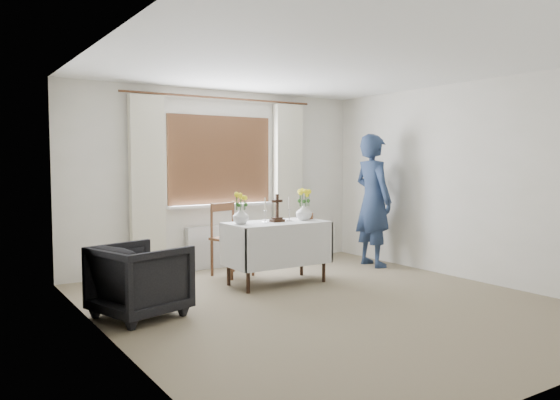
{
  "coord_description": "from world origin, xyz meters",
  "views": [
    {
      "loc": [
        -3.5,
        -4.47,
        1.49
      ],
      "look_at": [
        -0.02,
        0.9,
        1.05
      ],
      "focal_mm": 35.0,
      "sensor_mm": 36.0,
      "label": 1
    }
  ],
  "objects_px": {
    "wooden_cross": "(277,208)",
    "armchair": "(140,280)",
    "altar_table": "(277,253)",
    "person": "(373,200)",
    "flower_vase_right": "(304,212)",
    "wooden_chair": "(232,240)",
    "flower_vase_left": "(241,216)"
  },
  "relations": [
    {
      "from": "wooden_chair",
      "to": "armchair",
      "type": "distance_m",
      "value": 2.03
    },
    {
      "from": "altar_table",
      "to": "armchair",
      "type": "xyz_separation_m",
      "value": [
        -1.88,
        -0.49,
        -0.03
      ]
    },
    {
      "from": "wooden_cross",
      "to": "flower_vase_left",
      "type": "bearing_deg",
      "value": 171.01
    },
    {
      "from": "wooden_chair",
      "to": "armchair",
      "type": "height_order",
      "value": "wooden_chair"
    },
    {
      "from": "altar_table",
      "to": "flower_vase_left",
      "type": "distance_m",
      "value": 0.67
    },
    {
      "from": "armchair",
      "to": "altar_table",
      "type": "bearing_deg",
      "value": -92.4
    },
    {
      "from": "armchair",
      "to": "flower_vase_right",
      "type": "xyz_separation_m",
      "value": [
        2.27,
        0.47,
        0.51
      ]
    },
    {
      "from": "wooden_cross",
      "to": "flower_vase_right",
      "type": "distance_m",
      "value": 0.4
    },
    {
      "from": "wooden_chair",
      "to": "wooden_cross",
      "type": "distance_m",
      "value": 0.87
    },
    {
      "from": "wooden_chair",
      "to": "armchair",
      "type": "xyz_separation_m",
      "value": [
        -1.64,
        -1.19,
        -0.12
      ]
    },
    {
      "from": "armchair",
      "to": "person",
      "type": "xyz_separation_m",
      "value": [
        3.66,
        0.72,
        0.59
      ]
    },
    {
      "from": "altar_table",
      "to": "wooden_chair",
      "type": "distance_m",
      "value": 0.75
    },
    {
      "from": "altar_table",
      "to": "armchair",
      "type": "bearing_deg",
      "value": -165.45
    },
    {
      "from": "armchair",
      "to": "wooden_cross",
      "type": "relative_size",
      "value": 2.3
    },
    {
      "from": "person",
      "to": "wooden_cross",
      "type": "distance_m",
      "value": 1.8
    },
    {
      "from": "wooden_chair",
      "to": "flower_vase_left",
      "type": "relative_size",
      "value": 4.85
    },
    {
      "from": "person",
      "to": "flower_vase_right",
      "type": "relative_size",
      "value": 9.02
    },
    {
      "from": "altar_table",
      "to": "armchair",
      "type": "height_order",
      "value": "altar_table"
    },
    {
      "from": "wooden_chair",
      "to": "person",
      "type": "xyz_separation_m",
      "value": [
        2.03,
        -0.47,
        0.46
      ]
    },
    {
      "from": "altar_table",
      "to": "person",
      "type": "distance_m",
      "value": 1.89
    },
    {
      "from": "armchair",
      "to": "wooden_chair",
      "type": "bearing_deg",
      "value": -70.92
    },
    {
      "from": "wooden_cross",
      "to": "flower_vase_right",
      "type": "bearing_deg",
      "value": -4.81
    },
    {
      "from": "wooden_chair",
      "to": "flower_vase_right",
      "type": "height_order",
      "value": "flower_vase_right"
    },
    {
      "from": "wooden_cross",
      "to": "armchair",
      "type": "bearing_deg",
      "value": -168.23
    },
    {
      "from": "altar_table",
      "to": "wooden_cross",
      "type": "distance_m",
      "value": 0.55
    },
    {
      "from": "wooden_chair",
      "to": "person",
      "type": "distance_m",
      "value": 2.13
    },
    {
      "from": "altar_table",
      "to": "flower_vase_right",
      "type": "height_order",
      "value": "flower_vase_right"
    },
    {
      "from": "wooden_cross",
      "to": "flower_vase_left",
      "type": "height_order",
      "value": "wooden_cross"
    },
    {
      "from": "wooden_cross",
      "to": "flower_vase_right",
      "type": "relative_size",
      "value": 1.62
    },
    {
      "from": "altar_table",
      "to": "wooden_cross",
      "type": "xyz_separation_m",
      "value": [
        0.01,
        0.0,
        0.55
      ]
    },
    {
      "from": "person",
      "to": "wooden_chair",
      "type": "bearing_deg",
      "value": 81.01
    },
    {
      "from": "altar_table",
      "to": "flower_vase_right",
      "type": "bearing_deg",
      "value": -1.89
    }
  ]
}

